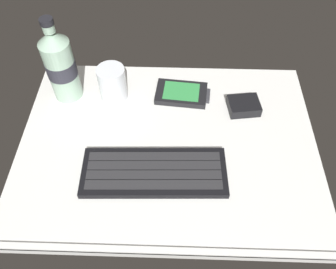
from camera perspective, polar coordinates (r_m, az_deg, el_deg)
name	(u,v)px	position (r cm, az deg, el deg)	size (l,w,h in cm)	color
ground_plane	(168,146)	(75.92, -0.01, -1.96)	(64.00, 48.00, 2.80)	silver
keyboard	(154,172)	(70.31, -2.28, -6.16)	(29.34, 11.93, 1.70)	black
handheld_device	(182,93)	(83.85, 2.30, 6.73)	(13.29, 8.73, 1.50)	black
juice_cup	(113,85)	(82.34, -9.05, 8.05)	(6.40, 6.40, 8.50)	silver
water_bottle	(60,65)	(82.06, -17.18, 10.78)	(6.73, 6.73, 20.80)	#9EC1A8
charger_block	(244,106)	(82.30, 12.26, 4.61)	(7.00, 5.60, 2.40)	black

